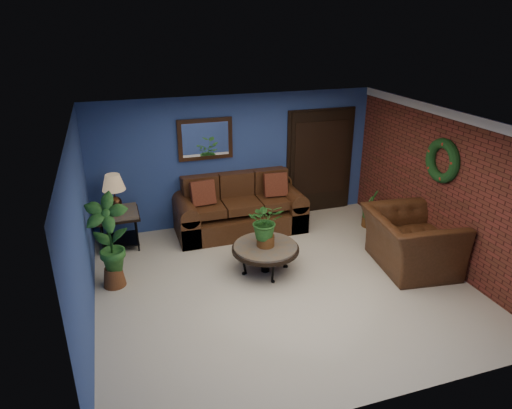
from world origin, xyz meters
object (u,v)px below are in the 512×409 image
object	(u,v)px
sofa	(239,212)
table_lamp	(114,189)
end_table	(118,220)
coffee_table	(265,249)
side_chair	(285,197)
armchair	(410,241)

from	to	relation	value
sofa	table_lamp	bearing A→B (deg)	-178.95
sofa	end_table	xyz separation A→B (m)	(-2.21, -0.04, 0.16)
coffee_table	side_chair	xyz separation A→B (m)	(1.00, 1.69, 0.13)
table_lamp	armchair	bearing A→B (deg)	-26.22
end_table	armchair	world-z (taller)	armchair
end_table	side_chair	bearing A→B (deg)	1.25
armchair	coffee_table	bearing A→B (deg)	83.07
coffee_table	side_chair	size ratio (longest dim) A/B	1.14
table_lamp	side_chair	bearing A→B (deg)	1.25
coffee_table	sofa	bearing A→B (deg)	88.77
sofa	end_table	size ratio (longest dim) A/B	3.26
coffee_table	table_lamp	bearing A→B (deg)	143.40
sofa	armchair	bearing A→B (deg)	-44.92
end_table	table_lamp	bearing A→B (deg)	-45.00
end_table	coffee_table	bearing A→B (deg)	-36.60
coffee_table	side_chair	distance (m)	1.96
end_table	side_chair	xyz separation A→B (m)	(3.17, 0.07, 0.02)
coffee_table	table_lamp	size ratio (longest dim) A/B	1.64
end_table	table_lamp	world-z (taller)	table_lamp
table_lamp	armchair	xyz separation A→B (m)	(4.45, -2.19, -0.64)
sofa	side_chair	bearing A→B (deg)	1.72
table_lamp	side_chair	distance (m)	3.22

